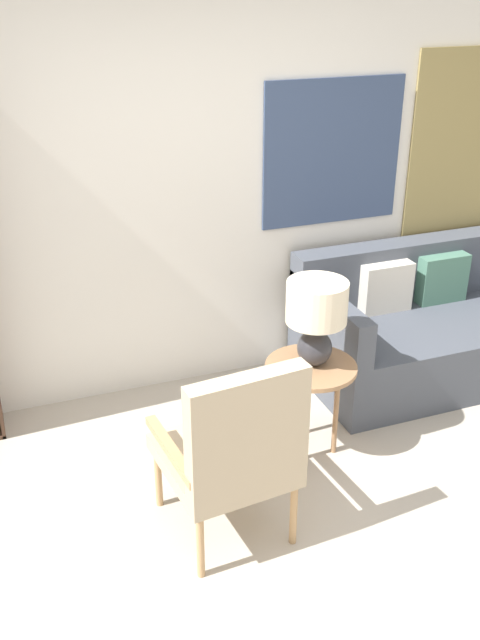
# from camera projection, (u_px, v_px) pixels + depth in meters

# --- Properties ---
(ground_plane) EXTENTS (14.00, 14.00, 0.00)m
(ground_plane) POSITION_uv_depth(u_px,v_px,m) (309.00, 591.00, 3.22)
(ground_plane) COLOR #B2A899
(wall_back) EXTENTS (6.40, 0.08, 2.70)m
(wall_back) POSITION_uv_depth(u_px,v_px,m) (184.00, 184.00, 4.35)
(wall_back) COLOR silver
(wall_back) RESTS_ON ground_plane
(armchair) EXTENTS (0.63, 0.68, 1.00)m
(armchair) POSITION_uv_depth(u_px,v_px,m) (235.00, 447.00, 3.27)
(armchair) COLOR tan
(armchair) RESTS_ON ground_plane
(couch) EXTENTS (1.66, 0.94, 0.85)m
(couch) POSITION_uv_depth(u_px,v_px,m) (423.00, 329.00, 4.88)
(couch) COLOR #474C56
(couch) RESTS_ON ground_plane
(side_table) EXTENTS (0.51, 0.51, 0.57)m
(side_table) POSITION_uv_depth(u_px,v_px,m) (311.00, 375.00, 3.96)
(side_table) COLOR #99704C
(side_table) RESTS_ON ground_plane
(table_lamp) EXTENTS (0.33, 0.33, 0.49)m
(table_lamp) POSITION_uv_depth(u_px,v_px,m) (316.00, 313.00, 3.81)
(table_lamp) COLOR #2D2D33
(table_lamp) RESTS_ON side_table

